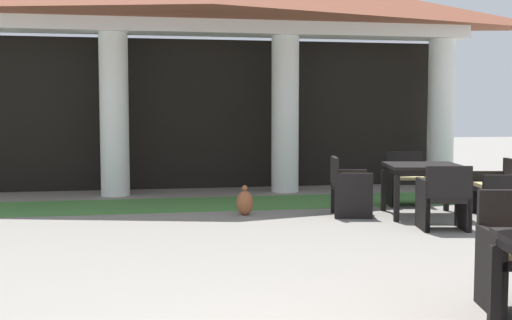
# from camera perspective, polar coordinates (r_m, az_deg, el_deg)

# --- Properties ---
(background_pavilion) EXTENTS (10.55, 2.70, 4.24)m
(background_pavilion) POSITION_cam_1_polar(r_m,az_deg,el_deg) (11.99, -4.95, 12.65)
(background_pavilion) COLOR white
(background_pavilion) RESTS_ON ground
(lawn_strip) EXTENTS (12.35, 1.60, 0.01)m
(lawn_strip) POSITION_cam_1_polar(r_m,az_deg,el_deg) (10.54, -4.09, -3.90)
(lawn_strip) COLOR #47843D
(lawn_strip) RESTS_ON ground
(patio_table_near_foreground) EXTENTS (1.20, 1.20, 0.75)m
(patio_table_near_foreground) POSITION_cam_1_polar(r_m,az_deg,el_deg) (9.58, 14.62, -0.94)
(patio_table_near_foreground) COLOR black
(patio_table_near_foreground) RESTS_ON ground
(patio_chair_near_foreground_north) EXTENTS (0.69, 0.63, 0.85)m
(patio_chair_near_foreground_north) POSITION_cam_1_polar(r_m,az_deg,el_deg) (10.65, 13.19, -1.78)
(patio_chair_near_foreground_north) COLOR black
(patio_chair_near_foreground_north) RESTS_ON ground
(patio_chair_near_foreground_east) EXTENTS (0.66, 0.72, 0.83)m
(patio_chair_near_foreground_east) POSITION_cam_1_polar(r_m,az_deg,el_deg) (9.92, 20.62, -2.43)
(patio_chair_near_foreground_east) COLOR black
(patio_chair_near_foreground_east) RESTS_ON ground
(patio_chair_near_foreground_south) EXTENTS (0.68, 0.64, 0.84)m
(patio_chair_near_foreground_south) POSITION_cam_1_polar(r_m,az_deg,el_deg) (8.58, 16.33, -3.32)
(patio_chair_near_foreground_south) COLOR black
(patio_chair_near_foreground_south) RESTS_ON ground
(patio_chair_near_foreground_west) EXTENTS (0.64, 0.66, 0.86)m
(patio_chair_near_foreground_west) POSITION_cam_1_polar(r_m,az_deg,el_deg) (9.40, 8.24, -2.47)
(patio_chair_near_foreground_west) COLOR black
(patio_chair_near_foreground_west) RESTS_ON ground
(terracotta_urn) EXTENTS (0.25, 0.25, 0.44)m
(terracotta_urn) POSITION_cam_1_polar(r_m,az_deg,el_deg) (9.40, -1.00, -3.79)
(terracotta_urn) COLOR #9E5633
(terracotta_urn) RESTS_ON ground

